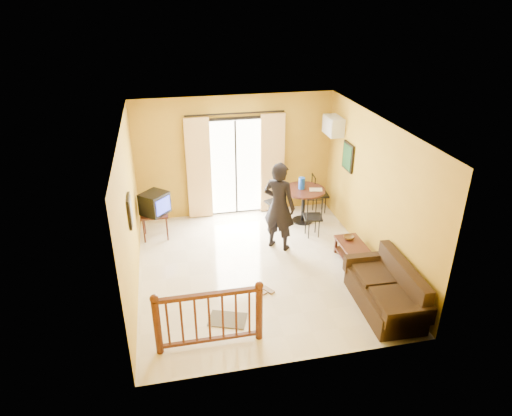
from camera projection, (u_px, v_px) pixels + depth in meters
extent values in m
plane|color=beige|center=(258.00, 268.00, 8.79)|extent=(5.00, 5.00, 0.00)
plane|color=white|center=(259.00, 126.00, 7.57)|extent=(5.00, 5.00, 0.00)
plane|color=#B78C23|center=(235.00, 157.00, 10.38)|extent=(4.50, 0.00, 4.50)
plane|color=#B78C23|center=(299.00, 281.00, 5.98)|extent=(4.50, 0.00, 4.50)
plane|color=#B78C23|center=(130.00, 214.00, 7.76)|extent=(0.00, 5.00, 5.00)
plane|color=#B78C23|center=(375.00, 192.00, 8.60)|extent=(0.00, 5.00, 5.00)
cube|color=black|center=(236.00, 167.00, 10.48)|extent=(1.34, 0.03, 2.34)
cube|color=white|center=(236.00, 168.00, 10.45)|extent=(1.20, 0.04, 2.20)
cube|color=black|center=(236.00, 168.00, 10.43)|extent=(0.04, 0.02, 2.20)
cube|color=#FEFBC0|center=(199.00, 169.00, 10.22)|extent=(0.55, 0.08, 2.35)
cube|color=#FEFBC0|center=(272.00, 164.00, 10.54)|extent=(0.55, 0.08, 2.35)
cylinder|color=black|center=(235.00, 113.00, 9.85)|extent=(2.20, 0.04, 0.04)
cube|color=black|center=(154.00, 214.00, 9.64)|extent=(0.57, 0.48, 0.04)
cylinder|color=black|center=(144.00, 231.00, 9.55)|extent=(0.04, 0.04, 0.55)
cylinder|color=black|center=(167.00, 229.00, 9.64)|extent=(0.04, 0.04, 0.55)
cylinder|color=black|center=(144.00, 223.00, 9.89)|extent=(0.04, 0.04, 0.55)
cylinder|color=black|center=(167.00, 221.00, 9.97)|extent=(0.04, 0.04, 0.55)
cube|color=black|center=(155.00, 203.00, 9.54)|extent=(0.69, 0.69, 0.46)
cube|color=#2332D3|center=(163.00, 206.00, 9.43)|extent=(0.29, 0.31, 0.33)
cube|color=black|center=(130.00, 211.00, 7.52)|extent=(0.04, 0.42, 0.52)
cube|color=#514F46|center=(131.00, 211.00, 7.53)|extent=(0.01, 0.34, 0.44)
cylinder|color=black|center=(304.00, 190.00, 10.22)|extent=(0.96, 0.96, 0.04)
cylinder|color=black|center=(303.00, 206.00, 10.39)|extent=(0.08, 0.08, 0.78)
cylinder|color=black|center=(302.00, 220.00, 10.55)|extent=(0.47, 0.47, 0.03)
cylinder|color=blue|center=(302.00, 183.00, 10.18)|extent=(0.14, 0.14, 0.26)
cube|color=beige|center=(316.00, 190.00, 10.16)|extent=(0.32, 0.24, 0.02)
cube|color=silver|center=(333.00, 126.00, 9.96)|extent=(0.30, 0.60, 0.40)
cube|color=gray|center=(327.00, 126.00, 9.93)|extent=(0.02, 0.56, 0.36)
cube|color=black|center=(348.00, 157.00, 9.63)|extent=(0.04, 0.50, 0.60)
cube|color=black|center=(347.00, 157.00, 9.62)|extent=(0.01, 0.42, 0.52)
cube|color=black|center=(353.00, 245.00, 8.85)|extent=(0.47, 0.85, 0.04)
cube|color=black|center=(352.00, 256.00, 8.96)|extent=(0.43, 0.81, 0.03)
cube|color=black|center=(350.00, 265.00, 8.56)|extent=(0.05, 0.05, 0.36)
cube|color=black|center=(369.00, 262.00, 8.63)|extent=(0.05, 0.05, 0.36)
cube|color=black|center=(336.00, 245.00, 9.23)|extent=(0.05, 0.05, 0.36)
cube|color=black|center=(353.00, 243.00, 9.30)|extent=(0.05, 0.05, 0.36)
imported|color=brown|center=(349.00, 237.00, 9.02)|extent=(0.22, 0.22, 0.07)
cube|color=black|center=(384.00, 298.00, 7.62)|extent=(0.85, 1.62, 0.40)
cube|color=black|center=(403.00, 278.00, 7.53)|extent=(0.23, 1.60, 0.55)
cube|color=black|center=(409.00, 317.00, 6.84)|extent=(0.80, 0.19, 0.30)
cube|color=black|center=(366.00, 262.00, 8.21)|extent=(0.80, 0.19, 0.30)
cube|color=black|center=(393.00, 299.00, 7.21)|extent=(0.57, 0.66, 0.10)
cube|color=black|center=(373.00, 275.00, 7.82)|extent=(0.57, 0.66, 0.10)
imported|color=black|center=(279.00, 206.00, 9.11)|extent=(0.81, 0.78, 1.86)
cylinder|color=#471E0F|center=(157.00, 328.00, 6.56)|extent=(0.11, 0.11, 0.92)
cylinder|color=#471E0F|center=(259.00, 314.00, 6.84)|extent=(0.11, 0.11, 0.92)
sphere|color=#471E0F|center=(154.00, 299.00, 6.34)|extent=(0.13, 0.13, 0.13)
sphere|color=#471E0F|center=(259.00, 286.00, 6.62)|extent=(0.13, 0.13, 0.13)
cube|color=#471E0F|center=(208.00, 295.00, 6.50)|extent=(1.55, 0.08, 0.06)
cube|color=#471E0F|center=(210.00, 339.00, 6.86)|extent=(1.55, 0.06, 0.05)
cube|color=#5A5548|center=(228.00, 320.00, 7.41)|extent=(0.70, 0.58, 0.02)
cube|color=brown|center=(260.00, 291.00, 8.10)|extent=(0.22, 0.26, 0.03)
cube|color=brown|center=(268.00, 290.00, 8.12)|extent=(0.22, 0.26, 0.03)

